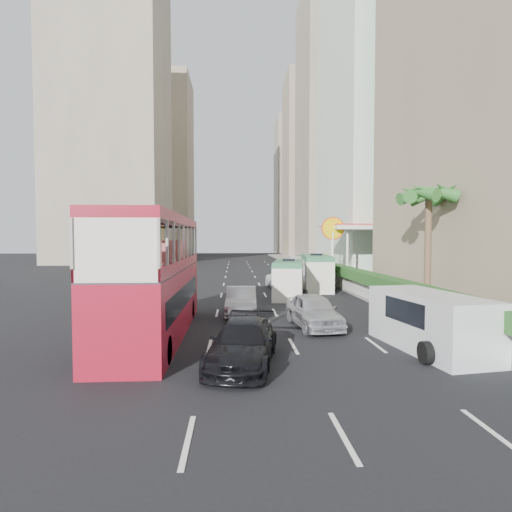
{
  "coord_description": "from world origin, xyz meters",
  "views": [
    {
      "loc": [
        -2.65,
        -16.98,
        4.09
      ],
      "look_at": [
        -1.5,
        4.0,
        3.2
      ],
      "focal_mm": 28.0,
      "sensor_mm": 36.0,
      "label": 1
    }
  ],
  "objects": [
    {
      "name": "van_asset",
      "position": [
        1.37,
        15.93,
        0.0
      ],
      "size": [
        2.67,
        4.95,
        1.32
      ],
      "primitive_type": "imported",
      "rotation": [
        0.0,
        0.0,
        0.1
      ],
      "color": "silver",
      "rests_on": "ground"
    },
    {
      "name": "hedge",
      "position": [
        6.2,
        14.0,
        1.53
      ],
      "size": [
        1.1,
        44.0,
        0.7
      ],
      "primitive_type": "cube",
      "color": "#2D6626",
      "rests_on": "kerb_wall"
    },
    {
      "name": "tower_stripe",
      "position": [
        18.0,
        34.0,
        29.0
      ],
      "size": [
        16.0,
        18.0,
        58.0
      ],
      "primitive_type": "cube",
      "color": "white",
      "rests_on": "ground"
    },
    {
      "name": "sidewalk",
      "position": [
        9.0,
        25.0,
        0.09
      ],
      "size": [
        6.0,
        120.0,
        0.18
      ],
      "primitive_type": "cube",
      "color": "#99968C",
      "rests_on": "ground"
    },
    {
      "name": "car_silver_lane_b",
      "position": [
        1.02,
        1.19,
        0.0
      ],
      "size": [
        2.33,
        4.75,
        1.56
      ],
      "primitive_type": "imported",
      "rotation": [
        0.0,
        0.0,
        0.11
      ],
      "color": "silver",
      "rests_on": "ground"
    },
    {
      "name": "tower_far_a",
      "position": [
        17.0,
        82.0,
        22.0
      ],
      "size": [
        14.0,
        14.0,
        44.0
      ],
      "primitive_type": "cube",
      "color": "tan",
      "rests_on": "ground"
    },
    {
      "name": "tower_mid",
      "position": [
        18.0,
        58.0,
        25.0
      ],
      "size": [
        16.0,
        16.0,
        50.0
      ],
      "primitive_type": "cube",
      "color": "tan",
      "rests_on": "ground"
    },
    {
      "name": "tower_left_b",
      "position": [
        -22.0,
        90.0,
        23.0
      ],
      "size": [
        16.0,
        16.0,
        46.0
      ],
      "primitive_type": "cube",
      "color": "tan",
      "rests_on": "ground"
    },
    {
      "name": "panel_van_near",
      "position": [
        4.54,
        -2.75,
        1.05
      ],
      "size": [
        2.85,
        5.49,
        2.09
      ],
      "primitive_type": "cube",
      "rotation": [
        0.0,
        0.0,
        0.15
      ],
      "color": "silver",
      "rests_on": "ground"
    },
    {
      "name": "shell_station",
      "position": [
        10.0,
        23.0,
        2.75
      ],
      "size": [
        6.5,
        8.0,
        5.5
      ],
      "primitive_type": "cube",
      "color": "silver",
      "rests_on": "ground"
    },
    {
      "name": "tower_left_a",
      "position": [
        -24.0,
        55.0,
        26.0
      ],
      "size": [
        18.0,
        18.0,
        52.0
      ],
      "primitive_type": "cube",
      "color": "tan",
      "rests_on": "ground"
    },
    {
      "name": "minibus_far",
      "position": [
        4.02,
        15.09,
        1.39
      ],
      "size": [
        2.71,
        6.44,
        2.77
      ],
      "primitive_type": "cube",
      "rotation": [
        0.0,
        0.0,
        -0.1
      ],
      "color": "silver",
      "rests_on": "ground"
    },
    {
      "name": "car_black",
      "position": [
        -2.37,
        -4.11,
        0.0
      ],
      "size": [
        2.8,
        5.12,
        1.41
      ],
      "primitive_type": "imported",
      "rotation": [
        0.0,
        0.0,
        -0.18
      ],
      "color": "black",
      "rests_on": "ground"
    },
    {
      "name": "ground_plane",
      "position": [
        0.0,
        0.0,
        0.0
      ],
      "size": [
        200.0,
        200.0,
        0.0
      ],
      "primitive_type": "plane",
      "color": "black",
      "rests_on": "ground"
    },
    {
      "name": "car_silver_lane_a",
      "position": [
        -2.28,
        4.36,
        0.0
      ],
      "size": [
        1.7,
        4.57,
        1.49
      ],
      "primitive_type": "imported",
      "rotation": [
        0.0,
        0.0,
        -0.03
      ],
      "color": "silver",
      "rests_on": "ground"
    },
    {
      "name": "minibus_near",
      "position": [
        1.19,
        10.9,
        1.28
      ],
      "size": [
        2.93,
        6.02,
        2.56
      ],
      "primitive_type": "cube",
      "rotation": [
        0.0,
        0.0,
        -0.18
      ],
      "color": "silver",
      "rests_on": "ground"
    },
    {
      "name": "panel_van_far",
      "position": [
        4.11,
        22.89,
        1.12
      ],
      "size": [
        2.74,
        5.77,
        2.23
      ],
      "primitive_type": "cube",
      "rotation": [
        0.0,
        0.0,
        -0.09
      ],
      "color": "silver",
      "rests_on": "ground"
    },
    {
      "name": "double_decker_bus",
      "position": [
        -6.0,
        0.0,
        2.53
      ],
      "size": [
        2.5,
        11.0,
        5.06
      ],
      "primitive_type": "cube",
      "color": "maroon",
      "rests_on": "ground"
    },
    {
      "name": "tower_far_b",
      "position": [
        17.0,
        104.0,
        20.0
      ],
      "size": [
        14.0,
        14.0,
        40.0
      ],
      "primitive_type": "cube",
      "color": "tan",
      "rests_on": "ground"
    },
    {
      "name": "kerb_wall",
      "position": [
        6.2,
        14.0,
        0.68
      ],
      "size": [
        0.3,
        44.0,
        1.0
      ],
      "primitive_type": "cube",
      "color": "silver",
      "rests_on": "sidewalk"
    },
    {
      "name": "palm_tree",
      "position": [
        7.8,
        4.0,
        3.38
      ],
      "size": [
        0.36,
        0.36,
        6.4
      ],
      "primitive_type": "cylinder",
      "color": "brown",
      "rests_on": "sidewalk"
    }
  ]
}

